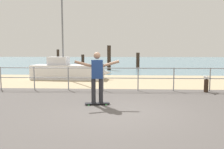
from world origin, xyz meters
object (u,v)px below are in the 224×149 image
Objects in this scene: sailboat at (71,71)px; bollard_short at (206,86)px; skateboarder at (97,74)px; skateboard at (97,103)px; seagull at (206,78)px.

sailboat is 8.04m from bollard_short.
skateboarder is at bearing -70.03° from sailboat.
seagull reaches higher than skateboard.
seagull is (6.82, -4.25, 0.12)m from sailboat.
bollard_short reaches higher than skateboard.
seagull reaches higher than bollard_short.
skateboarder is 4.34× the size of seagull.
sailboat is at bearing 109.97° from skateboard.
skateboarder is (2.46, -6.76, 0.49)m from sailboat.
sailboat is 9.58× the size of bollard_short.
skateboarder is 5.04m from seagull.
seagull is at bearing -134.99° from bollard_short.
skateboarder is at bearing -150.11° from bollard_short.
sailboat is 6.63× the size of skateboard.
skateboard is (2.46, -6.76, -0.46)m from sailboat.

